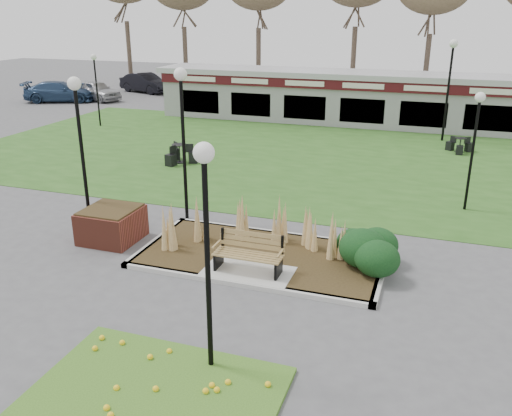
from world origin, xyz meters
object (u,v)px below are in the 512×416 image
(lamp_post_far_left, at_px, (95,74))
(car_silver, at_px, (96,90))
(lamp_post_near_left, at_px, (79,121))
(lamp_post_mid_left, at_px, (182,111))
(brick_planter, at_px, (112,224))
(bistro_set_b, at_px, (459,147))
(park_bench, at_px, (249,252))
(car_black, at_px, (146,83))
(bistro_set_a, at_px, (180,157))
(car_blue, at_px, (60,92))
(lamp_post_near_right, at_px, (206,210))
(lamp_post_mid_right, at_px, (476,126))
(food_pavilion, at_px, (366,98))
(lamp_post_far_right, at_px, (451,68))

(lamp_post_far_left, height_order, car_silver, lamp_post_far_left)
(lamp_post_near_left, distance_m, lamp_post_mid_left, 2.92)
(brick_planter, height_order, bistro_set_b, brick_planter)
(park_bench, bearing_deg, car_black, 124.11)
(bistro_set_a, xyz_separation_m, car_blue, (-15.28, 11.98, 0.43))
(lamp_post_near_right, relative_size, car_blue, 0.86)
(brick_planter, bearing_deg, lamp_post_mid_left, 59.91)
(car_silver, height_order, car_blue, car_blue)
(lamp_post_near_right, xyz_separation_m, car_black, (-18.70, 30.50, -2.34))
(lamp_post_mid_right, distance_m, car_black, 30.84)
(lamp_post_near_left, relative_size, lamp_post_near_right, 1.06)
(food_pavilion, xyz_separation_m, bistro_set_a, (-6.26, -10.95, -1.19))
(lamp_post_near_right, relative_size, bistro_set_a, 2.88)
(car_black, bearing_deg, park_bench, -127.39)
(brick_planter, bearing_deg, lamp_post_near_left, 159.58)
(brick_planter, xyz_separation_m, food_pavilion, (4.40, 18.96, 1.00))
(brick_planter, height_order, lamp_post_near_right, lamp_post_near_right)
(lamp_post_near_right, distance_m, bistro_set_b, 19.06)
(lamp_post_near_right, bearing_deg, lamp_post_far_right, 79.81)
(lamp_post_near_left, bearing_deg, brick_planter, -20.42)
(lamp_post_near_right, height_order, car_black, lamp_post_near_right)
(lamp_post_far_right, xyz_separation_m, car_black, (-22.39, 10.00, -2.80))
(lamp_post_mid_left, distance_m, car_blue, 25.75)
(park_bench, height_order, lamp_post_mid_left, lamp_post_mid_left)
(food_pavilion, height_order, lamp_post_mid_left, lamp_post_mid_left)
(lamp_post_far_right, relative_size, car_blue, 0.99)
(park_bench, distance_m, car_black, 32.31)
(car_black, height_order, car_blue, car_black)
(lamp_post_near_right, height_order, bistro_set_b, lamp_post_near_right)
(bistro_set_b, height_order, car_blue, car_blue)
(lamp_post_near_left, bearing_deg, lamp_post_mid_left, 38.78)
(bistro_set_b, relative_size, car_silver, 0.30)
(brick_planter, relative_size, bistro_set_b, 1.20)
(lamp_post_near_left, relative_size, lamp_post_far_left, 1.14)
(park_bench, xyz_separation_m, lamp_post_mid_right, (5.14, 6.61, 2.20))
(lamp_post_near_left, bearing_deg, bistro_set_b, 52.13)
(lamp_post_far_right, height_order, car_black, lamp_post_far_right)
(brick_planter, height_order, car_silver, car_silver)
(car_black, bearing_deg, lamp_post_near_left, -135.10)
(car_silver, distance_m, car_black, 4.81)
(lamp_post_far_left, height_order, car_black, lamp_post_far_left)
(bistro_set_b, bearing_deg, car_blue, 166.89)
(brick_planter, xyz_separation_m, lamp_post_mid_right, (9.54, 5.85, 2.31))
(lamp_post_near_right, relative_size, car_black, 0.93)
(lamp_post_mid_right, relative_size, car_blue, 0.78)
(car_silver, bearing_deg, lamp_post_mid_right, -102.11)
(car_black, bearing_deg, lamp_post_mid_left, -129.29)
(brick_planter, xyz_separation_m, lamp_post_near_right, (4.98, -4.50, 2.61))
(lamp_post_mid_right, relative_size, car_silver, 0.92)
(lamp_post_mid_right, bearing_deg, park_bench, -127.91)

